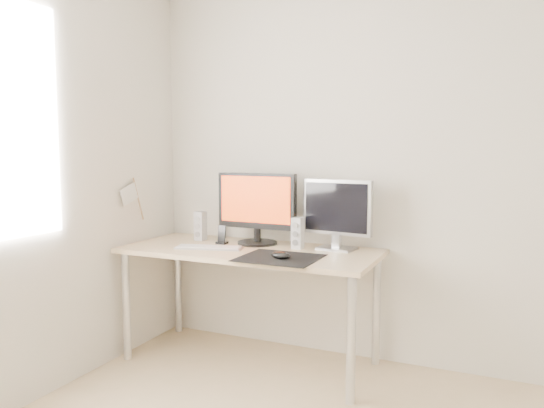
% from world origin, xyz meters
% --- Properties ---
extents(wall_back, '(3.50, 0.00, 3.50)m').
position_xyz_m(wall_back, '(0.00, 1.75, 1.25)').
color(wall_back, white).
rests_on(wall_back, ground).
extents(mousepad, '(0.45, 0.40, 0.00)m').
position_xyz_m(mousepad, '(-0.65, 1.19, 0.73)').
color(mousepad, black).
rests_on(mousepad, desk).
extents(mouse, '(0.11, 0.07, 0.04)m').
position_xyz_m(mouse, '(-0.63, 1.16, 0.75)').
color(mouse, black).
rests_on(mouse, mousepad).
extents(desk, '(1.60, 0.70, 0.73)m').
position_xyz_m(desk, '(-0.93, 1.38, 0.65)').
color(desk, '#D1B587').
rests_on(desk, ground).
extents(main_monitor, '(0.55, 0.27, 0.47)m').
position_xyz_m(main_monitor, '(-0.96, 1.54, 0.98)').
color(main_monitor, black).
rests_on(main_monitor, desk).
extents(second_monitor, '(0.45, 0.18, 0.43)m').
position_xyz_m(second_monitor, '(-0.43, 1.57, 0.97)').
color(second_monitor, '#BBBBBD').
rests_on(second_monitor, desk).
extents(speaker_left, '(0.06, 0.08, 0.20)m').
position_xyz_m(speaker_left, '(-1.38, 1.52, 0.83)').
color(speaker_left, white).
rests_on(speaker_left, desk).
extents(speaker_right, '(0.06, 0.08, 0.20)m').
position_xyz_m(speaker_right, '(-0.66, 1.50, 0.83)').
color(speaker_right, white).
rests_on(speaker_right, desk).
extents(keyboard, '(0.44, 0.22, 0.02)m').
position_xyz_m(keyboard, '(-1.16, 1.28, 0.74)').
color(keyboard, '#B6B5B8').
rests_on(keyboard, desk).
extents(phone_dock, '(0.07, 0.06, 0.12)m').
position_xyz_m(phone_dock, '(-1.18, 1.46, 0.77)').
color(phone_dock, black).
rests_on(phone_dock, desk).
extents(pennant, '(0.01, 0.23, 0.29)m').
position_xyz_m(pennant, '(-1.72, 1.24, 1.05)').
color(pennant, '#A57F54').
rests_on(pennant, wall_left).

